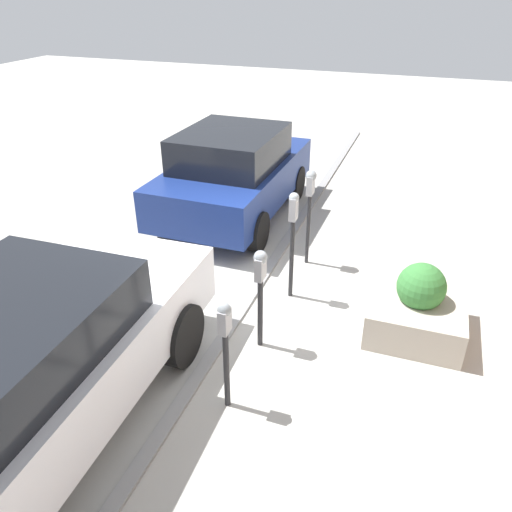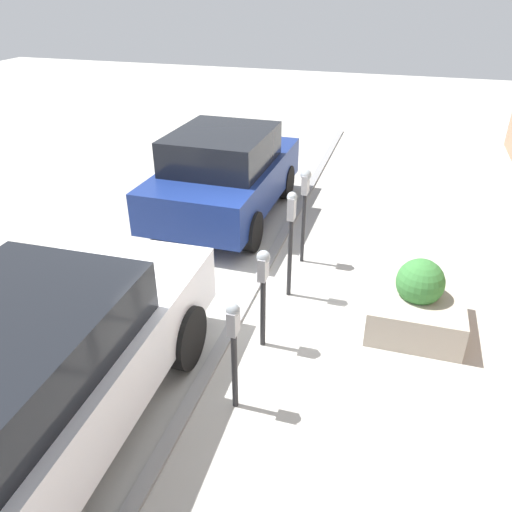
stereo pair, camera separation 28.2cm
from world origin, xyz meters
The scene contains 9 objects.
ground_plane centered at (0.00, 0.00, 0.00)m, with size 40.00×40.00×0.00m, color #ADAAA3.
curb_strip centered at (0.00, 0.08, 0.02)m, with size 19.00×0.16×0.04m.
parking_meter_nearest centered at (-1.66, -0.40, 0.91)m, with size 0.16×0.14×1.31m.
parking_meter_second centered at (-0.60, -0.40, 0.95)m, with size 0.19×0.16×1.33m.
parking_meter_middle centered at (0.59, -0.45, 1.10)m, with size 0.16×0.14×1.59m.
parking_meter_fourth centered at (1.60, -0.42, 1.17)m, with size 0.19×0.17×1.55m.
planter_box centered at (0.33, -2.19, 0.35)m, with size 1.23×1.17×0.98m.
parked_car_front centered at (-2.70, 1.24, 0.86)m, with size 4.78×2.00×1.60m.
parked_car_middle centered at (2.89, 1.33, 0.86)m, with size 3.86×1.95×1.67m.
Camera 1 is at (-5.24, -1.99, 4.03)m, focal length 35.00 mm.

